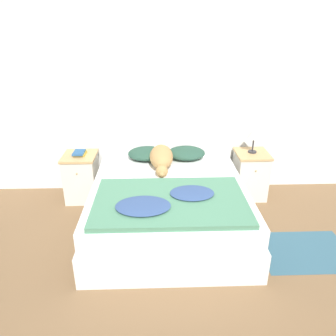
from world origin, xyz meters
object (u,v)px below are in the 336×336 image
(nightstand_left, at_px, (82,177))
(book_stack, at_px, (79,153))
(dog, at_px, (161,158))
(table_lamp, at_px, (254,134))
(bed, at_px, (169,206))
(nightstand_right, at_px, (250,174))
(pillow_left, at_px, (147,154))
(pillow_right, at_px, (186,153))

(nightstand_left, bearing_deg, book_stack, 70.72)
(dog, height_order, table_lamp, table_lamp)
(bed, xyz_separation_m, nightstand_left, (-1.13, 0.74, 0.04))
(nightstand_right, height_order, pillow_left, pillow_left)
(pillow_right, relative_size, dog, 0.62)
(nightstand_right, xyz_separation_m, table_lamp, (0.00, 0.01, 0.57))
(book_stack, bearing_deg, bed, -33.54)
(book_stack, bearing_deg, nightstand_left, -109.28)
(nightstand_right, distance_m, pillow_right, 0.94)
(nightstand_left, distance_m, table_lamp, 2.34)
(bed, bearing_deg, book_stack, 146.46)
(bed, height_order, nightstand_right, nightstand_right)
(dog, height_order, book_stack, dog)
(bed, distance_m, nightstand_left, 1.35)
(book_stack, height_order, table_lamp, table_lamp)
(nightstand_right, xyz_separation_m, book_stack, (-2.26, 0.01, 0.34))
(bed, xyz_separation_m, dog, (-0.07, 0.49, 0.40))
(bed, relative_size, book_stack, 9.19)
(pillow_left, bearing_deg, book_stack, 178.40)
(pillow_left, relative_size, pillow_right, 1.00)
(nightstand_right, distance_m, book_stack, 2.29)
(table_lamp, bearing_deg, pillow_right, -178.18)
(book_stack, bearing_deg, pillow_right, -1.01)
(pillow_right, height_order, dog, dog)
(bed, relative_size, nightstand_left, 3.09)
(book_stack, bearing_deg, dog, -13.92)
(table_lamp, bearing_deg, book_stack, -179.91)
(pillow_left, bearing_deg, nightstand_left, 179.15)
(bed, bearing_deg, dog, 98.21)
(bed, distance_m, dog, 0.63)
(pillow_right, xyz_separation_m, book_stack, (-1.38, 0.02, 0.01))
(nightstand_left, relative_size, book_stack, 2.98)
(table_lamp, bearing_deg, pillow_left, -178.85)
(nightstand_left, xyz_separation_m, dog, (1.06, -0.25, 0.37))
(bed, height_order, nightstand_left, nightstand_left)
(nightstand_right, distance_m, table_lamp, 0.57)
(nightstand_left, xyz_separation_m, book_stack, (0.00, 0.01, 0.34))
(table_lamp, bearing_deg, bed, -146.43)
(nightstand_right, bearing_deg, table_lamp, 90.00)
(nightstand_right, bearing_deg, dog, -168.22)
(book_stack, bearing_deg, table_lamp, 0.09)
(bed, height_order, book_stack, book_stack)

